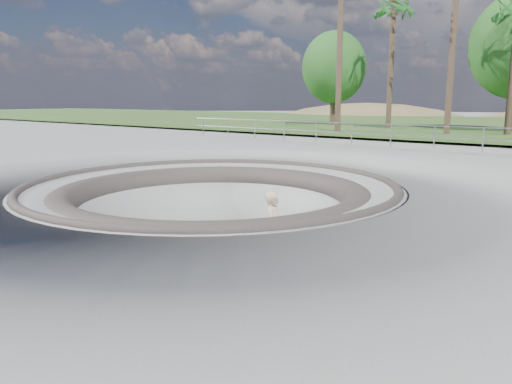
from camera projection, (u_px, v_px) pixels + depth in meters
ground at (212, 184)px, 13.80m from camera, size 180.00×180.00×0.00m
skate_bowl at (213, 248)px, 14.14m from camera, size 14.00×14.00×4.10m
grass_strip at (503, 125)px, 39.99m from camera, size 180.00×36.00×0.12m
safety_railing at (391, 135)px, 22.93m from camera, size 25.00×0.06×1.03m
skateboard at (273, 265)px, 12.74m from camera, size 0.77×0.45×0.08m
skater at (274, 228)px, 12.56m from camera, size 0.67×0.80×1.87m
palm_b at (394, 9)px, 33.53m from camera, size 2.60×2.60×9.42m
bushy_tree_left at (334, 67)px, 39.26m from camera, size 5.14×4.67×7.41m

